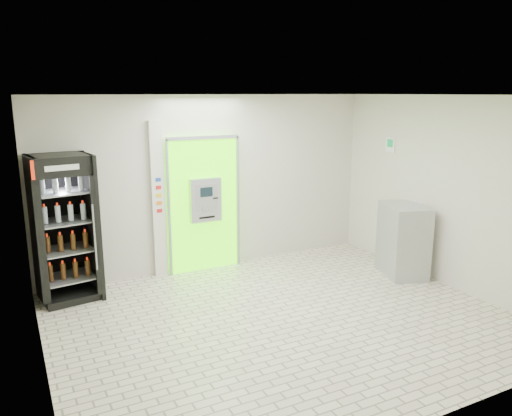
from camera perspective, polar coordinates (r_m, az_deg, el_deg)
ground at (r=7.00m, az=3.10°, el=-12.61°), size 6.00×6.00×0.00m
room_shell at (r=6.42m, az=3.30°, el=2.37°), size 6.00×6.00×6.00m
atm_assembly at (r=8.61m, az=-6.03°, el=0.52°), size 1.30×0.24×2.33m
pillar at (r=8.38m, az=-11.12°, el=0.90°), size 0.22×0.11×2.60m
beverage_cooler at (r=7.87m, az=-20.99°, el=-2.45°), size 0.91×0.85×2.17m
steel_cabinet at (r=8.78m, az=16.46°, el=-3.52°), size 0.89×1.06×1.21m
exit_sign at (r=9.27m, az=15.10°, el=6.99°), size 0.02×0.22×0.26m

